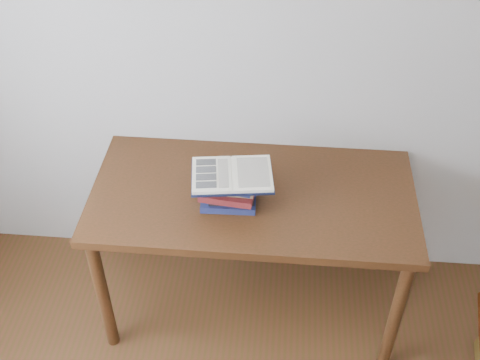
{
  "coord_description": "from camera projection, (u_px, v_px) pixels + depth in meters",
  "views": [
    {
      "loc": [
        0.11,
        -0.63,
        2.63
      ],
      "look_at": [
        -0.05,
        1.21,
        1.01
      ],
      "focal_mm": 45.0,
      "sensor_mm": 36.0,
      "label": 1
    }
  ],
  "objects": [
    {
      "name": "open_book",
      "position": [
        232.0,
        175.0,
        2.56
      ],
      "size": [
        0.38,
        0.29,
        0.03
      ],
      "rotation": [
        0.0,
        0.0,
        0.13
      ],
      "color": "black",
      "rests_on": "book_stack"
    },
    {
      "name": "room_shell",
      "position": [
        172.0,
        350.0,
        1.15
      ],
      "size": [
        3.54,
        3.54,
        2.62
      ],
      "color": "#B2AFA8",
      "rests_on": "ground"
    },
    {
      "name": "desk",
      "position": [
        253.0,
        208.0,
        2.79
      ],
      "size": [
        1.47,
        0.74,
        0.79
      ],
      "color": "#4B2312",
      "rests_on": "ground"
    },
    {
      "name": "book_stack",
      "position": [
        230.0,
        190.0,
        2.62
      ],
      "size": [
        0.25,
        0.19,
        0.15
      ],
      "color": "#181D48",
      "rests_on": "desk"
    }
  ]
}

